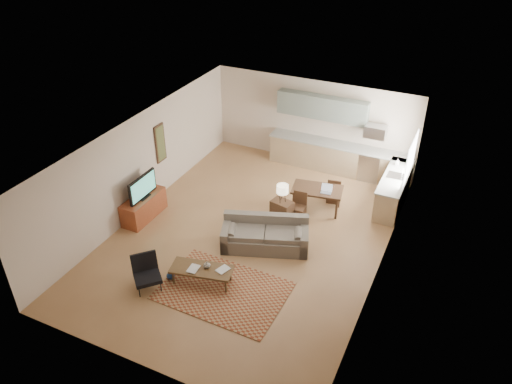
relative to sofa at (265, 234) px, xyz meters
The scene contains 25 objects.
room 1.13m from the sofa, 152.67° to the left, with size 9.00×9.00×9.00m.
kitchen_counter_back 4.46m from the sofa, 84.99° to the left, with size 4.26×0.64×0.92m, color tan, non-canonical shape.
kitchen_counter_right 4.06m from the sofa, 53.45° to the left, with size 0.64×2.26×0.92m, color tan, non-canonical shape.
kitchen_range 4.69m from the sofa, 71.47° to the left, with size 0.62×0.62×0.90m, color #A5A8AD.
kitchen_microwave 4.85m from the sofa, 71.55° to the left, with size 0.62×0.40×0.35m, color #A5A8AD.
upper_cabinets 4.86m from the sofa, 92.63° to the left, with size 2.80×0.34×0.70m, color slate.
window_right 4.41m from the sofa, 50.20° to the left, with size 0.02×1.40×1.05m, color white.
wall_art_left 4.07m from the sofa, 162.63° to the left, with size 0.06×0.42×1.10m, color olive, non-canonical shape.
triptych 4.97m from the sofa, 97.35° to the left, with size 1.70×0.04×0.50m, color beige, non-canonical shape.
rug 1.88m from the sofa, 95.78° to the right, with size 2.73×1.89×0.02m, color maroon.
sofa is the anchor object (origin of this frame).
coffee_table 1.94m from the sofa, 112.62° to the right, with size 1.39×0.55×0.42m, color #48311A, non-canonical shape.
book_a 2.15m from the sofa, 117.84° to the right, with size 0.25×0.32×0.03m, color maroon.
book_b 1.64m from the sofa, 103.72° to the right, with size 0.30×0.35×0.02m, color navy.
vase 1.83m from the sofa, 110.77° to the right, with size 0.18×0.18×0.16m, color black.
armchair 3.00m from the sofa, 125.80° to the right, with size 0.66×0.66×0.76m, color black, non-canonical shape.
tv_credenza 3.48m from the sofa, behind, with size 0.53×1.38×0.64m, color brown, non-canonical shape.
tv 3.47m from the sofa, behind, with size 0.11×1.06×0.64m, color black, non-canonical shape.
console_table 1.18m from the sofa, 92.29° to the left, with size 0.55×0.36×0.64m, color #392417, non-canonical shape.
table_lamp 1.28m from the sofa, 92.29° to the left, with size 0.31×0.31×0.51m, color beige, non-canonical shape.
dining_table 2.18m from the sofa, 74.12° to the left, with size 1.34×0.77×0.68m, color #392417, non-canonical shape.
dining_chair_near 1.49m from the sofa, 78.35° to the left, with size 0.38×0.39×0.79m, color #392417, non-canonical shape.
dining_chair_far 2.89m from the sofa, 71.95° to the left, with size 0.37×0.38×0.76m, color #392417, non-canonical shape.
laptop 2.23m from the sofa, 66.70° to the left, with size 0.29×0.21×0.21m, color #A5A8AD, non-canonical shape.
soap_bottle 4.56m from the sofa, 59.12° to the left, with size 0.09×0.09×0.19m, color beige.
Camera 1 is at (4.47, -9.21, 7.72)m, focal length 35.00 mm.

